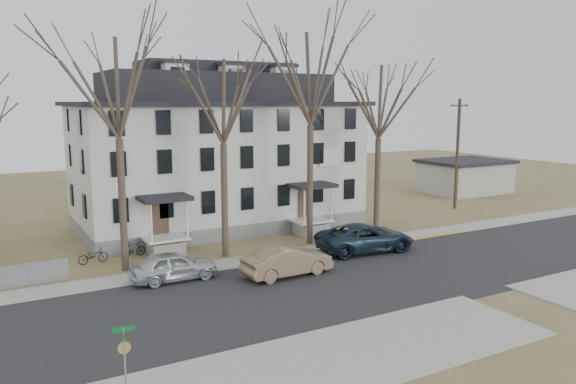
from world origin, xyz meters
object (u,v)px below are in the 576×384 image
tree_mid_left (223,96)px  tree_mid_right (379,96)px  tree_center (311,72)px  bicycle_right (133,250)px  boarding_house (218,154)px  car_navy (365,238)px  tree_far_left (117,81)px  utility_pole_far (457,153)px  car_tan (287,261)px  bicycle_left (93,256)px  car_silver (174,267)px  street_sign (124,351)px

tree_mid_left → tree_mid_right: 11.50m
tree_center → bicycle_right: (-10.95, 2.43, -10.62)m
tree_center → tree_mid_right: size_ratio=1.15×
boarding_house → car_navy: size_ratio=3.36×
tree_far_left → tree_center: bearing=0.0°
utility_pole_far → car_tan: (-22.19, -9.51, -4.09)m
bicycle_left → tree_center: bearing=-106.4°
tree_far_left → car_silver: bearing=-60.4°
tree_mid_right → car_navy: bearing=-136.2°
tree_mid_left → car_silver: tree_mid_left is taller
car_navy → car_tan: bearing=113.0°
car_tan → bicycle_right: bearing=36.6°
tree_mid_right → car_silver: tree_mid_right is taller
tree_far_left → car_tan: (7.31, -5.31, -9.53)m
car_tan → tree_mid_right: bearing=-64.9°
boarding_house → car_tan: bearing=-97.2°
tree_far_left → utility_pole_far: (29.50, 4.20, -5.44)m
tree_far_left → car_navy: bearing=-13.5°
car_tan → tree_far_left: bearing=51.6°
utility_pole_far → car_tan: 24.48m
tree_center → car_navy: tree_center is taller
tree_mid_right → tree_mid_left: bearing=180.0°
tree_mid_left → car_tan: 10.35m
tree_far_left → tree_mid_right: size_ratio=1.08×
tree_far_left → car_silver: (1.76, -3.10, -9.58)m
tree_center → utility_pole_far: tree_center is taller
boarding_house → utility_pole_far: size_ratio=2.19×
street_sign → bicycle_right: bearing=80.2°
boarding_house → tree_mid_left: 9.66m
tree_far_left → bicycle_right: size_ratio=8.91×
tree_far_left → bicycle_right: (1.05, 2.43, -9.88)m
tree_mid_right → bicycle_left: tree_mid_right is taller
car_silver → car_navy: size_ratio=0.73×
boarding_house → car_tan: 14.31m
car_tan → car_navy: (6.69, 1.94, 0.04)m
utility_pole_far → car_silver: (-27.74, -7.30, -4.14)m
tree_far_left → car_tan: bearing=-36.0°
tree_far_left → tree_mid_right: (17.50, 0.00, -0.74)m
street_sign → tree_center: bearing=47.3°
boarding_house → tree_mid_left: size_ratio=1.63×
car_tan → bicycle_left: 11.43m
street_sign → tree_far_left: bearing=81.8°
bicycle_left → bicycle_right: (2.37, 0.25, 0.01)m
tree_far_left → bicycle_left: bearing=121.2°
car_silver → boarding_house: bearing=-31.6°
tree_mid_left → bicycle_right: size_ratio=8.27×
street_sign → boarding_house: bearing=65.9°
tree_center → car_tan: size_ratio=2.97×
tree_mid_right → bicycle_right: size_ratio=8.27×
utility_pole_far → bicycle_right: bearing=-176.4°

